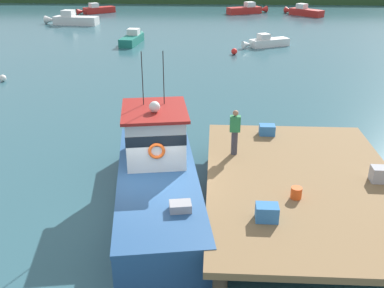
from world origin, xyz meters
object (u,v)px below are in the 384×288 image
object	(u,v)px
bait_bucket	(296,193)
moored_boat_outer_mooring	(266,42)
crate_single_by_cleat	(267,130)
moored_boat_off_the_point	(247,10)
moored_boat_far_left	(72,20)
main_fishing_boat	(157,172)
moored_boat_mid_harbor	(133,39)
moored_boat_near_channel	(304,11)
mooring_buoy_inshore	(3,78)
crate_single_far	(381,174)
moored_boat_far_right	(97,10)
deckhand_by_the_boat	(235,131)
crate_stack_mid_dock	(267,213)
mooring_buoy_channel_marker	(234,51)

from	to	relation	value
bait_bucket	moored_boat_outer_mooring	world-z (taller)	bait_bucket
crate_single_by_cleat	bait_bucket	distance (m)	4.74
crate_single_by_cleat	moored_boat_off_the_point	world-z (taller)	crate_single_by_cleat
moored_boat_far_left	main_fishing_boat	bearing A→B (deg)	-68.76
bait_bucket	moored_boat_mid_harbor	bearing A→B (deg)	109.27
moored_boat_mid_harbor	moored_boat_near_channel	world-z (taller)	moored_boat_near_channel
moored_boat_outer_mooring	mooring_buoy_inshore	bearing A→B (deg)	-146.40
bait_bucket	moored_boat_near_channel	world-z (taller)	bait_bucket
crate_single_far	moored_boat_far_right	world-z (taller)	crate_single_far
main_fishing_boat	moored_boat_mid_harbor	distance (m)	27.15
moored_boat_far_right	moored_boat_near_channel	world-z (taller)	moored_boat_near_channel
deckhand_by_the_boat	moored_boat_far_right	xyz separation A→B (m)	(-16.61, 45.33, -1.61)
moored_boat_far_right	mooring_buoy_inshore	bearing A→B (deg)	-86.09
main_fishing_boat	crate_single_by_cleat	xyz separation A→B (m)	(3.93, 2.95, 0.39)
crate_single_by_cleat	deckhand_by_the_boat	world-z (taller)	deckhand_by_the_boat
moored_boat_mid_harbor	mooring_buoy_inshore	size ratio (longest dim) A/B	11.34
bait_bucket	moored_boat_far_left	world-z (taller)	moored_boat_far_left
bait_bucket	crate_single_by_cleat	bearing A→B (deg)	94.31
moored_boat_near_channel	moored_boat_far_left	xyz separation A→B (m)	(-27.40, -8.96, 0.05)
moored_boat_mid_harbor	moored_boat_far_right	world-z (taller)	moored_boat_far_right
crate_single_by_cleat	moored_boat_far_left	size ratio (longest dim) A/B	0.10
deckhand_by_the_boat	moored_boat_off_the_point	size ratio (longest dim) A/B	0.29
crate_single_by_cleat	deckhand_by_the_boat	size ratio (longest dim) A/B	0.37
crate_single_by_cleat	moored_boat_far_left	bearing A→B (deg)	118.30
moored_boat_mid_harbor	moored_boat_far_right	size ratio (longest dim) A/B	1.06
bait_bucket	crate_single_far	bearing A→B (deg)	22.53
crate_stack_mid_dock	mooring_buoy_channel_marker	xyz separation A→B (m)	(0.06, 25.41, -1.18)
deckhand_by_the_boat	moored_boat_near_channel	xyz separation A→B (m)	(10.49, 44.68, -1.57)
crate_single_far	moored_boat_off_the_point	world-z (taller)	crate_single_far
main_fishing_boat	bait_bucket	xyz separation A→B (m)	(4.29, -1.78, 0.36)
main_fishing_boat	moored_boat_far_right	bearing A→B (deg)	106.79
moored_boat_far_left	crate_stack_mid_dock	bearing A→B (deg)	-66.09
bait_bucket	moored_boat_near_channel	distance (m)	48.40
crate_single_far	moored_boat_outer_mooring	distance (m)	26.43
moored_boat_near_channel	mooring_buoy_inshore	world-z (taller)	moored_boat_near_channel
moored_boat_outer_mooring	moored_boat_near_channel	distance (m)	21.15
main_fishing_boat	mooring_buoy_inshore	size ratio (longest dim) A/B	22.76
mooring_buoy_inshore	main_fishing_boat	bearing A→B (deg)	-49.46
main_fishing_boat	mooring_buoy_channel_marker	bearing A→B (deg)	81.46
crate_single_by_cleat	mooring_buoy_inshore	size ratio (longest dim) A/B	1.37
moored_boat_mid_harbor	moored_boat_near_channel	bearing A→B (deg)	45.83
main_fishing_boat	moored_boat_off_the_point	distance (m)	47.60
crate_single_far	deckhand_by_the_boat	distance (m)	4.84
moored_boat_far_right	crate_single_far	bearing A→B (deg)	-65.88
moored_boat_far_right	moored_boat_far_left	bearing A→B (deg)	-91.81
moored_boat_off_the_point	mooring_buoy_inshore	xyz separation A→B (m)	(-17.67, -33.46, -0.28)
main_fishing_boat	moored_boat_mid_harbor	size ratio (longest dim) A/B	2.01
bait_bucket	moored_boat_far_right	size ratio (longest dim) A/B	0.07
deckhand_by_the_boat	moored_boat_outer_mooring	bearing A→B (deg)	81.49
deckhand_by_the_boat	moored_boat_near_channel	world-z (taller)	deckhand_by_the_boat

